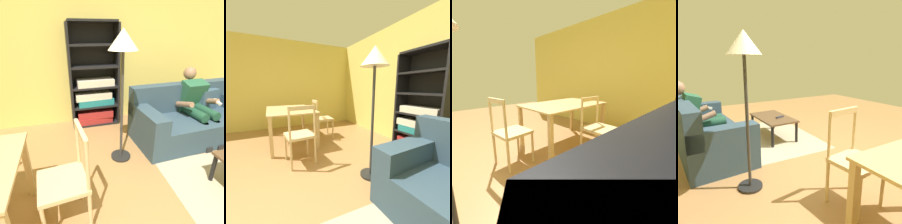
{
  "view_description": "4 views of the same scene",
  "coord_description": "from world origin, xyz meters",
  "views": [
    {
      "loc": [
        -1.0,
        -1.0,
        1.68
      ],
      "look_at": [
        -0.51,
        0.75,
        0.9
      ],
      "focal_mm": 30.03,
      "sensor_mm": 36.0,
      "label": 1
    },
    {
      "loc": [
        1.16,
        -0.07,
        1.22
      ],
      "look_at": [
        -0.51,
        0.75,
        0.9
      ],
      "focal_mm": 22.65,
      "sensor_mm": 36.0,
      "label": 2
    },
    {
      "loc": [
        -0.23,
        2.25,
        1.2
      ],
      "look_at": [
        -2.09,
        0.33,
        0.6
      ],
      "focal_mm": 23.72,
      "sensor_mm": 36.0,
      "label": 3
    },
    {
      "loc": [
        -2.38,
        1.86,
        1.43
      ],
      "look_at": [
        -0.51,
        0.75,
        0.9
      ],
      "focal_mm": 34.03,
      "sensor_mm": 36.0,
      "label": 4
    }
  ],
  "objects": [
    {
      "name": "wall_side",
      "position": [
        -3.52,
        0.0,
        1.31
      ],
      "size": [
        0.12,
        5.21,
        2.62
      ],
      "primitive_type": "cube",
      "color": "#D2BE5D",
      "rests_on": "ground_plane"
    },
    {
      "name": "bookshelf",
      "position": [
        -0.41,
        2.36,
        0.71
      ],
      "size": [
        0.89,
        0.36,
        1.87
      ],
      "color": "black",
      "rests_on": "ground_plane"
    },
    {
      "name": "dining_table",
      "position": [
        -2.09,
        0.33,
        0.65
      ],
      "size": [
        1.42,
        0.94,
        0.76
      ],
      "color": "tan",
      "rests_on": "ground_plane"
    },
    {
      "name": "dining_chair_near_wall",
      "position": [
        -2.09,
        1.07,
        0.47
      ],
      "size": [
        0.44,
        0.44,
        0.93
      ],
      "color": "#D1B27F",
      "rests_on": "ground_plane"
    },
    {
      "name": "dining_chair_facing_couch",
      "position": [
        -1.05,
        0.34,
        0.47
      ],
      "size": [
        0.46,
        0.46,
        0.96
      ],
      "color": "#D1B27F",
      "rests_on": "ground_plane"
    },
    {
      "name": "floor_lamp",
      "position": [
        -0.27,
        1.14,
        1.45
      ],
      "size": [
        0.36,
        0.36,
        1.73
      ],
      "color": "black",
      "rests_on": "ground_plane"
    }
  ]
}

